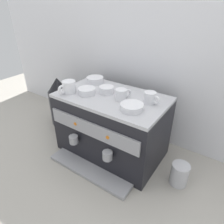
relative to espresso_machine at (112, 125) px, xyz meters
name	(u,v)px	position (x,y,z in m)	size (l,w,h in m)	color
ground_plane	(112,150)	(0.00, 0.00, -0.21)	(4.00, 4.00, 0.00)	#9E998E
tiled_backsplash_wall	(137,75)	(0.00, 0.32, 0.25)	(2.80, 0.03, 0.92)	silver
espresso_machine	(112,125)	(0.00, 0.00, 0.00)	(0.67, 0.51, 0.42)	black
ceramic_cup_0	(122,94)	(0.08, -0.01, 0.25)	(0.07, 0.10, 0.07)	white
ceramic_cup_1	(69,87)	(-0.25, -0.11, 0.25)	(0.08, 0.12, 0.08)	white
ceramic_cup_2	(150,98)	(0.23, 0.05, 0.24)	(0.10, 0.07, 0.07)	white
ceramic_bowl_0	(107,90)	(-0.05, 0.02, 0.23)	(0.09, 0.09, 0.04)	white
ceramic_bowl_1	(132,107)	(0.18, -0.08, 0.23)	(0.12, 0.12, 0.03)	white
ceramic_bowl_2	(87,91)	(-0.14, -0.06, 0.23)	(0.11, 0.11, 0.04)	white
ceramic_bowl_3	(95,80)	(-0.22, 0.12, 0.23)	(0.12, 0.12, 0.04)	white
coffee_grinder	(60,101)	(-0.56, 0.06, -0.01)	(0.17, 0.17, 0.40)	#333338
milk_pitcher	(179,174)	(0.48, -0.02, -0.14)	(0.10, 0.10, 0.14)	#B7B7BC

